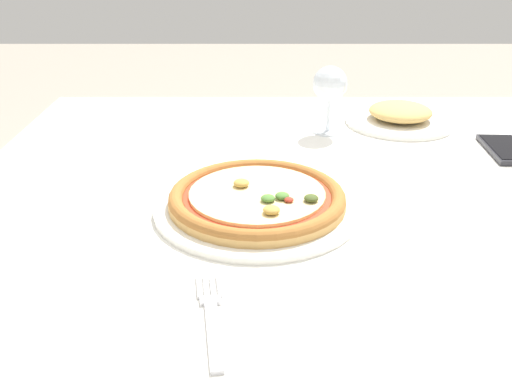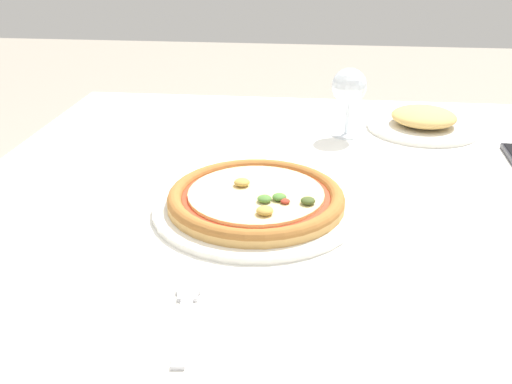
% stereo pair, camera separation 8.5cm
% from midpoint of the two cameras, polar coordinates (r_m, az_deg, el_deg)
% --- Properties ---
extents(dining_table, '(1.37, 1.12, 0.71)m').
position_cam_midpoint_polar(dining_table, '(0.96, 9.15, -4.15)').
color(dining_table, '#997047').
rests_on(dining_table, ground_plane).
extents(pizza_plate, '(0.31, 0.31, 0.04)m').
position_cam_midpoint_polar(pizza_plate, '(0.85, -2.83, -0.88)').
color(pizza_plate, white).
rests_on(pizza_plate, dining_table).
extents(fork, '(0.04, 0.17, 0.00)m').
position_cam_midpoint_polar(fork, '(0.65, -8.40, -12.25)').
color(fork, silver).
rests_on(fork, dining_table).
extents(wine_glass_far_left, '(0.07, 0.07, 0.14)m').
position_cam_midpoint_polar(wine_glass_far_left, '(1.16, 5.20, 10.50)').
color(wine_glass_far_left, silver).
rests_on(wine_glass_far_left, dining_table).
extents(cell_phone, '(0.08, 0.15, 0.01)m').
position_cam_midpoint_polar(cell_phone, '(1.16, 21.75, 3.96)').
color(cell_phone, '#232328').
rests_on(cell_phone, dining_table).
extents(side_plate, '(0.23, 0.23, 0.05)m').
position_cam_midpoint_polar(side_plate, '(1.26, 12.22, 7.41)').
color(side_plate, white).
rests_on(side_plate, dining_table).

